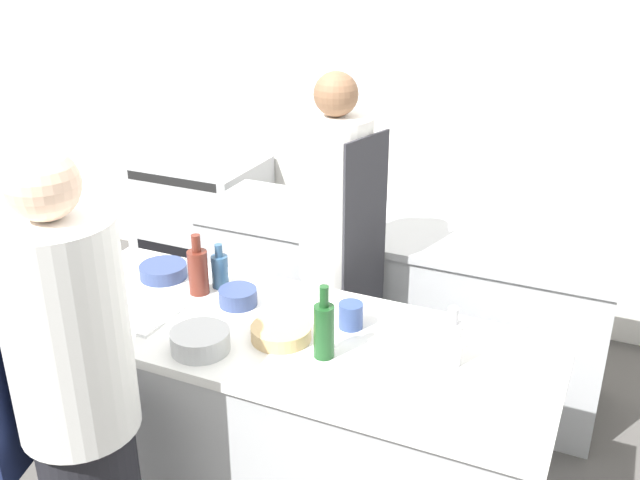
% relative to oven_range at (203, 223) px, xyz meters
% --- Properties ---
extents(wall_back, '(8.00, 0.06, 2.80)m').
position_rel_oven_range_xyz_m(wall_back, '(1.54, 0.38, 0.94)').
color(wall_back, silver).
rests_on(wall_back, ground_plane).
extents(prep_counter, '(2.14, 0.81, 0.91)m').
position_rel_oven_range_xyz_m(prep_counter, '(1.54, -1.75, 0.00)').
color(prep_counter, '#B7BABC').
rests_on(prep_counter, ground_plane).
extents(pass_counter, '(2.30, 0.68, 0.91)m').
position_rel_oven_range_xyz_m(pass_counter, '(1.63, -0.54, 0.00)').
color(pass_counter, '#B7BABC').
rests_on(pass_counter, ground_plane).
extents(oven_range, '(0.81, 0.66, 0.91)m').
position_rel_oven_range_xyz_m(oven_range, '(0.00, 0.00, 0.00)').
color(oven_range, '#B7BABC').
rests_on(oven_range, ground_plane).
extents(chef_at_prep_near, '(0.45, 0.43, 1.80)m').
position_rel_oven_range_xyz_m(chef_at_prep_near, '(1.13, -2.45, 0.44)').
color(chef_at_prep_near, black).
rests_on(chef_at_prep_near, ground_plane).
extents(chef_at_stove, '(0.39, 0.37, 1.81)m').
position_rel_oven_range_xyz_m(chef_at_stove, '(1.46, -1.05, 0.46)').
color(chef_at_stove, black).
rests_on(chef_at_stove, ground_plane).
extents(bottle_olive_oil, '(0.08, 0.08, 0.29)m').
position_rel_oven_range_xyz_m(bottle_olive_oil, '(1.76, -1.85, 0.57)').
color(bottle_olive_oil, '#19471E').
rests_on(bottle_olive_oil, prep_counter).
extents(bottle_vinegar, '(0.07, 0.07, 0.20)m').
position_rel_oven_range_xyz_m(bottle_vinegar, '(1.12, -1.52, 0.54)').
color(bottle_vinegar, '#2D5175').
rests_on(bottle_vinegar, prep_counter).
extents(bottle_wine, '(0.09, 0.09, 0.27)m').
position_rel_oven_range_xyz_m(bottle_wine, '(1.06, -1.61, 0.57)').
color(bottle_wine, '#5B2319').
rests_on(bottle_wine, prep_counter).
extents(bottle_cooking_oil, '(0.08, 0.08, 0.23)m').
position_rel_oven_range_xyz_m(bottle_cooking_oil, '(2.20, -1.70, 0.55)').
color(bottle_cooking_oil, silver).
rests_on(bottle_cooking_oil, prep_counter).
extents(bowl_mixing_large, '(0.23, 0.23, 0.06)m').
position_rel_oven_range_xyz_m(bowl_mixing_large, '(1.56, -1.81, 0.49)').
color(bowl_mixing_large, tan).
rests_on(bowl_mixing_large, prep_counter).
extents(bowl_prep_small, '(0.16, 0.16, 0.07)m').
position_rel_oven_range_xyz_m(bowl_prep_small, '(1.27, -1.63, 0.49)').
color(bowl_prep_small, navy).
rests_on(bowl_prep_small, prep_counter).
extents(bowl_ceramic_blue, '(0.21, 0.21, 0.06)m').
position_rel_oven_range_xyz_m(bowl_ceramic_blue, '(0.83, -1.55, 0.49)').
color(bowl_ceramic_blue, navy).
rests_on(bowl_ceramic_blue, prep_counter).
extents(bowl_wooden_salad, '(0.22, 0.22, 0.08)m').
position_rel_oven_range_xyz_m(bowl_wooden_salad, '(1.32, -2.00, 0.50)').
color(bowl_wooden_salad, '#B7BABC').
rests_on(bowl_wooden_salad, prep_counter).
extents(cup, '(0.10, 0.10, 0.10)m').
position_rel_oven_range_xyz_m(cup, '(1.77, -1.61, 0.51)').
color(cup, '#33477F').
rests_on(cup, prep_counter).
extents(cutting_board, '(0.39, 0.28, 0.01)m').
position_rel_oven_range_xyz_m(cutting_board, '(0.89, -1.88, 0.46)').
color(cutting_board, white).
rests_on(cutting_board, prep_counter).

